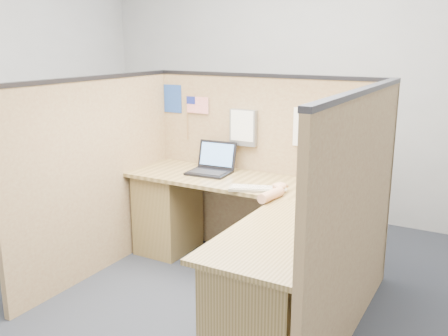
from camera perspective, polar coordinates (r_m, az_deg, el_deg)
The scene contains 13 objects.
floor at distance 3.61m, azimuth -2.67°, elevation -15.26°, with size 5.00×5.00×0.00m, color black.
wall_back at distance 5.19m, azimuth 10.61°, elevation 9.88°, with size 5.00×5.00×0.00m, color #9FA1A4.
cubicle_partitions at distance 3.65m, azimuth 0.74°, elevation -1.78°, with size 2.06×1.83×1.53m.
l_desk at distance 3.57m, azimuth 2.24°, elevation -8.51°, with size 1.95×1.75×0.73m.
laptop at distance 4.10m, azimuth -1.28°, elevation 0.33°, with size 0.35×0.34×0.24m.
keyboard at distance 3.61m, azimuth 3.72°, elevation -2.38°, with size 0.42×0.26×0.03m.
mouse at distance 3.58m, azimuth 6.45°, elevation -2.43°, with size 0.10×0.06×0.04m, color silver.
hand_forearm at distance 3.46m, azimuth 5.74°, elevation -2.78°, with size 0.11×0.37×0.08m.
blue_poster at distance 4.46m, azimuth -5.89°, elevation 7.89°, with size 0.18×0.00×0.24m, color navy.
american_flag at distance 4.32m, azimuth -3.35°, elevation 7.03°, with size 0.22×0.01×0.38m.
file_holder at distance 4.10m, azimuth 2.21°, elevation 4.65°, with size 0.23×0.05×0.30m.
paper_left at distance 3.90m, azimuth 9.60°, elevation 4.60°, with size 0.24×0.00×0.30m, color white.
paper_right at distance 3.84m, azimuth 12.88°, elevation 3.17°, with size 0.20×0.00×0.26m, color white.
Camera 1 is at (1.68, -2.65, 1.78)m, focal length 40.00 mm.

